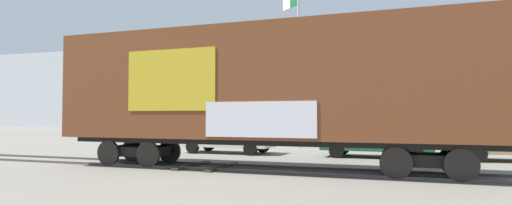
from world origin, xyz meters
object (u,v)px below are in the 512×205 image
at_px(flagpole, 295,41).
at_px(parked_car_green, 375,137).
at_px(freight_car, 266,86).
at_px(parked_car_white, 228,135).

height_order(flagpole, parked_car_green, flagpole).
bearing_deg(freight_car, parked_car_white, 121.84).
height_order(flagpole, parked_car_white, flagpole).
xyz_separation_m(freight_car, flagpole, (-0.99, 10.07, 3.38)).
bearing_deg(parked_car_white, flagpole, 60.29).
height_order(freight_car, parked_car_white, freight_car).
distance_m(flagpole, parked_car_green, 8.33).
bearing_deg(parked_car_green, freight_car, -122.54).
bearing_deg(flagpole, parked_car_green, -45.51).
relative_size(freight_car, parked_car_green, 3.10).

